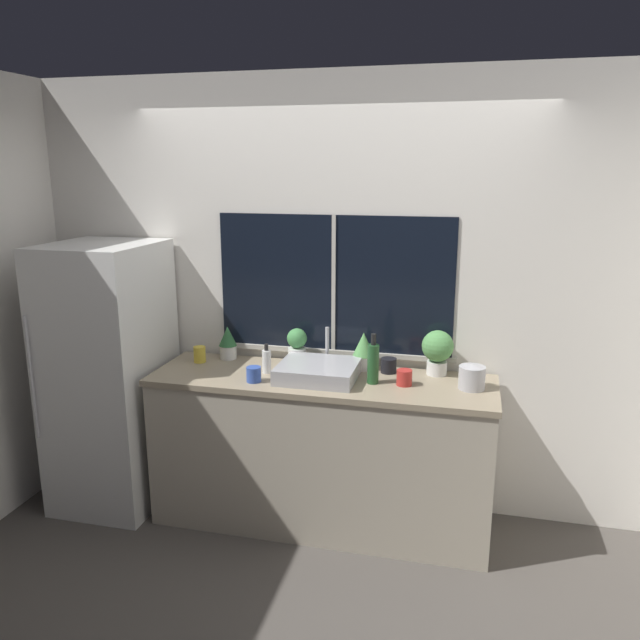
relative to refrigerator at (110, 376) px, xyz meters
name	(u,v)px	position (x,y,z in m)	size (l,w,h in m)	color
ground_plane	(309,547)	(1.38, -0.26, -0.85)	(14.00, 14.00, 0.00)	#4C4742
wall_back	(335,297)	(1.38, 0.40, 0.50)	(8.00, 0.09, 2.70)	silver
wall_left	(124,265)	(-0.60, 1.24, 0.50)	(0.06, 7.00, 2.70)	silver
counter	(321,451)	(1.38, 0.04, -0.38)	(2.03, 0.61, 0.94)	#B2A893
refrigerator	(110,376)	(0.00, 0.00, 0.00)	(0.63, 0.73, 1.69)	silver
sink	(318,371)	(1.37, 0.02, 0.14)	(0.45, 0.46, 0.25)	#ADADB2
potted_plant_far_left	(228,342)	(0.71, 0.26, 0.20)	(0.12, 0.12, 0.21)	white
potted_plant_center_left	(297,345)	(1.17, 0.26, 0.21)	(0.13, 0.13, 0.23)	white
potted_plant_center_right	(364,351)	(1.59, 0.26, 0.21)	(0.13, 0.13, 0.23)	white
potted_plant_far_right	(438,349)	(2.04, 0.26, 0.25)	(0.19, 0.19, 0.27)	white
soap_bottle	(267,361)	(1.04, 0.05, 0.17)	(0.05, 0.05, 0.18)	white
bottle_tall	(373,363)	(1.69, 0.02, 0.21)	(0.07, 0.07, 0.29)	#235128
mug_black	(389,365)	(1.75, 0.23, 0.13)	(0.09, 0.09, 0.09)	black
mug_red	(404,378)	(1.87, 0.02, 0.13)	(0.09, 0.09, 0.09)	#B72D28
mug_yellow	(200,354)	(0.56, 0.15, 0.14)	(0.08, 0.08, 0.10)	gold
mug_blue	(254,374)	(1.02, -0.12, 0.13)	(0.08, 0.08, 0.09)	#3351AD
kettle	(472,377)	(2.24, 0.05, 0.16)	(0.15, 0.15, 0.14)	#B2B2B7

